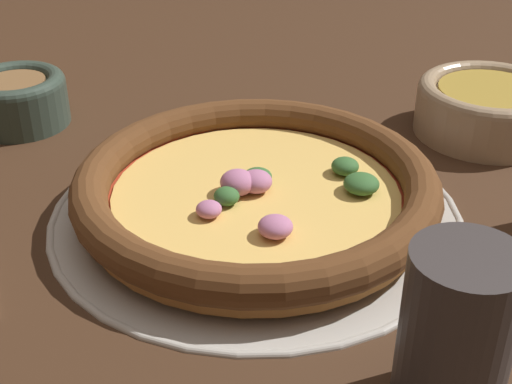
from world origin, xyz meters
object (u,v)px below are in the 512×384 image
Objects in this scene: pizza at (256,188)px; bowl_far at (17,98)px; drinking_cup at (456,334)px; pizza_tray at (256,211)px; bowl_near at (489,106)px.

pizza is 2.97× the size of bowl_far.
pizza_tray is at bearing -102.71° from drinking_cup.
pizza is (-0.00, 0.00, 0.02)m from pizza_tray.
pizza_tray is 1.14× the size of pizza.
drinking_cup is at bearing 30.19° from bowl_near.
drinking_cup reaches higher than pizza_tray.
bowl_far is at bearing -43.63° from bowl_near.
drinking_cup is at bearing 77.24° from pizza.
pizza_tray is at bearing -7.35° from bowl_near.
drinking_cup is (0.05, 0.24, 0.03)m from pizza.
drinking_cup is (-0.02, 0.55, 0.03)m from bowl_far.
pizza_tray is 0.32m from bowl_far.
drinking_cup reaches higher than bowl_near.
pizza_tray is 0.30m from bowl_near.
drinking_cup reaches higher than bowl_far.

